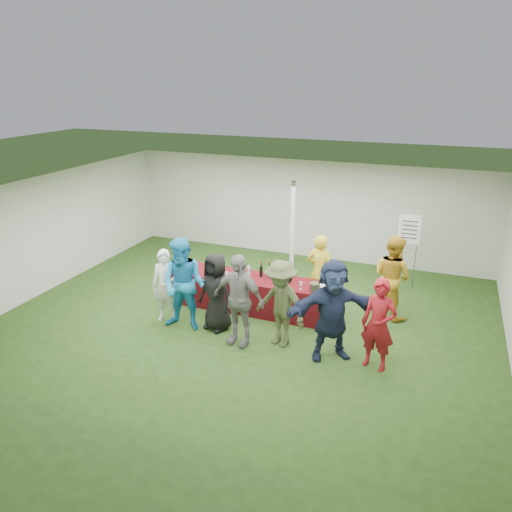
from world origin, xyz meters
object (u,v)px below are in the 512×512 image
at_px(customer_2, 216,292).
at_px(customer_4, 281,304).
at_px(wine_list_sign, 409,235).
at_px(staff_pourer, 320,272).
at_px(dump_bucket, 315,287).
at_px(customer_1, 184,285).
at_px(customer_6, 379,325).
at_px(customer_5, 332,310).
at_px(customer_0, 166,286).
at_px(customer_3, 238,300).
at_px(staff_back, 392,276).
at_px(serving_table, 247,293).

xyz_separation_m(customer_2, customer_4, (1.39, -0.14, 0.05)).
relative_size(wine_list_sign, staff_pourer, 1.07).
bearing_deg(customer_4, wine_list_sign, 82.83).
bearing_deg(dump_bucket, wine_list_sign, 60.38).
height_order(wine_list_sign, customer_1, customer_1).
bearing_deg(customer_1, customer_2, 17.02).
relative_size(customer_2, customer_6, 0.96).
bearing_deg(staff_pourer, customer_5, 121.84).
xyz_separation_m(customer_0, customer_6, (4.32, -0.21, 0.06)).
relative_size(staff_pourer, customer_5, 0.90).
bearing_deg(customer_3, customer_5, 11.88).
bearing_deg(customer_1, customer_4, -0.34).
bearing_deg(customer_4, customer_3, -142.65).
bearing_deg(customer_0, customer_5, -15.84).
xyz_separation_m(staff_pourer, customer_5, (0.71, -1.90, 0.09)).
relative_size(staff_pourer, customer_0, 1.09).
bearing_deg(staff_back, customer_4, 82.78).
bearing_deg(wine_list_sign, customer_4, -117.53).
relative_size(staff_pourer, customer_6, 1.02).
bearing_deg(customer_2, customer_1, -141.04).
bearing_deg(staff_pourer, serving_table, 34.00).
relative_size(staff_back, customer_0, 1.15).
height_order(customer_0, customer_1, customer_1).
bearing_deg(customer_6, dump_bucket, 154.94).
height_order(staff_back, customer_6, staff_back).
height_order(staff_back, customer_4, staff_back).
relative_size(dump_bucket, customer_4, 0.13).
bearing_deg(dump_bucket, staff_back, 36.51).
distance_m(customer_3, customer_6, 2.56).
relative_size(serving_table, customer_2, 2.26).
bearing_deg(wine_list_sign, staff_pourer, -131.32).
bearing_deg(staff_pourer, dump_bucket, 108.79).
distance_m(customer_0, customer_5, 3.50).
bearing_deg(customer_1, customer_3, -9.71).
distance_m(staff_pourer, customer_1, 2.95).
xyz_separation_m(staff_back, customer_6, (0.04, -2.14, -0.06)).
distance_m(customer_0, customer_4, 2.51).
xyz_separation_m(wine_list_sign, customer_3, (-2.66, -3.90, -0.41)).
bearing_deg(customer_5, customer_0, 146.52).
relative_size(customer_2, customer_3, 0.88).
height_order(serving_table, customer_1, customer_1).
distance_m(dump_bucket, customer_6, 1.81).
bearing_deg(customer_4, staff_pourer, 101.61).
bearing_deg(wine_list_sign, customer_3, -124.35).
height_order(customer_4, customer_6, customer_4).
bearing_deg(customer_1, serving_table, 54.69).
xyz_separation_m(wine_list_sign, customer_4, (-1.91, -3.67, -0.47)).
relative_size(staff_pourer, customer_3, 0.94).
bearing_deg(customer_6, serving_table, 168.87).
bearing_deg(customer_5, staff_pourer, 79.87).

